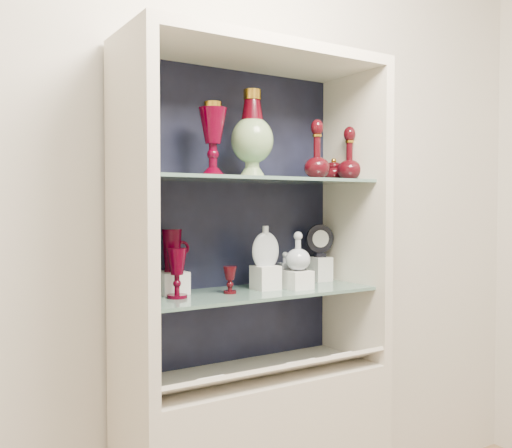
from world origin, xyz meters
TOP-DOWN VIEW (x-y plane):
  - wall_back at (0.00, 1.75)m, footprint 3.50×0.02m
  - cabinet_back_panel at (0.00, 1.72)m, footprint 0.98×0.02m
  - cabinet_side_left at (-0.48, 1.53)m, footprint 0.04×0.40m
  - cabinet_side_right at (0.48, 1.53)m, footprint 0.04×0.40m
  - cabinet_top_cap at (0.00, 1.53)m, footprint 1.00×0.40m
  - shelf_lower at (0.00, 1.55)m, footprint 0.92×0.34m
  - shelf_upper at (0.00, 1.55)m, footprint 0.92×0.34m
  - label_ledge at (0.00, 1.42)m, footprint 0.92×0.17m
  - label_card_0 at (0.09, 1.42)m, footprint 0.10×0.06m
  - label_card_1 at (0.29, 1.42)m, footprint 0.10×0.06m
  - label_card_2 at (-0.26, 1.42)m, footprint 0.10×0.06m
  - label_card_3 at (0.12, 1.42)m, footprint 0.10×0.06m
  - pedestal_lamp_left at (-0.44, 1.53)m, footprint 0.12×0.12m
  - pedestal_lamp_right at (-0.17, 1.54)m, footprint 0.13×0.13m
  - enamel_urn at (-0.01, 1.54)m, footprint 0.17×0.17m
  - ruby_decanter_a at (0.25, 1.49)m, footprint 0.11×0.11m
  - ruby_decanter_b at (0.44, 1.52)m, footprint 0.10×0.10m
  - lidded_bowl at (0.44, 1.61)m, footprint 0.09×0.09m
  - cobalt_goblet at (-0.44, 1.52)m, footprint 0.07×0.07m
  - ruby_goblet_tall at (-0.31, 1.55)m, footprint 0.09×0.09m
  - ruby_goblet_small at (-0.10, 1.54)m, footprint 0.06×0.06m
  - riser_ruby_pitcher at (-0.28, 1.65)m, footprint 0.10×0.10m
  - ruby_pitcher at (-0.28, 1.65)m, footprint 0.13×0.10m
  - clear_square_bottle at (0.16, 1.57)m, footprint 0.05×0.05m
  - riser_flat_flask at (0.06, 1.56)m, footprint 0.09×0.09m
  - flat_flask at (0.06, 1.56)m, footprint 0.12×0.06m
  - riser_clear_round_decanter at (0.17, 1.50)m, footprint 0.09×0.09m
  - clear_round_decanter at (0.17, 1.50)m, footprint 0.11×0.11m
  - riser_cameo_medallion at (0.39, 1.64)m, footprint 0.08×0.08m
  - cameo_medallion at (0.39, 1.64)m, footprint 0.13×0.07m

SIDE VIEW (x-z plane):
  - label_ledge at x=0.00m, z-range 0.74..0.82m
  - label_card_0 at x=0.09m, z-range 0.78..0.81m
  - label_card_1 at x=0.29m, z-range 0.78..0.81m
  - label_card_2 at x=-0.26m, z-range 0.78..0.81m
  - label_card_3 at x=0.12m, z-range 0.78..0.81m
  - shelf_lower at x=0.00m, z-range 1.04..1.05m
  - riser_clear_round_decanter at x=0.17m, z-range 1.05..1.12m
  - riser_ruby_pitcher at x=-0.28m, z-range 1.05..1.13m
  - riser_flat_flask at x=0.06m, z-range 1.05..1.14m
  - ruby_goblet_small at x=-0.10m, z-range 1.05..1.15m
  - riser_cameo_medallion at x=0.39m, z-range 1.05..1.15m
  - clear_square_bottle at x=0.16m, z-range 1.05..1.19m
  - cobalt_goblet at x=-0.44m, z-range 1.05..1.21m
  - ruby_goblet_tall at x=-0.31m, z-range 1.05..1.22m
  - clear_round_decanter at x=0.17m, z-range 1.12..1.26m
  - ruby_pitcher at x=-0.28m, z-range 1.13..1.28m
  - flat_flask at x=0.06m, z-range 1.14..1.30m
  - cameo_medallion at x=0.39m, z-range 1.15..1.29m
  - cabinet_back_panel at x=0.00m, z-range 0.75..1.90m
  - cabinet_side_left at x=-0.48m, z-range 0.75..1.90m
  - cabinet_side_right at x=0.48m, z-range 0.75..1.90m
  - wall_back at x=0.00m, z-range 0.00..2.80m
  - shelf_upper at x=0.00m, z-range 1.46..1.47m
  - lidded_bowl at x=0.44m, z-range 1.47..1.57m
  - ruby_decanter_b at x=0.44m, z-range 1.47..1.70m
  - ruby_decanter_a at x=0.25m, z-range 1.47..1.73m
  - pedestal_lamp_right at x=-0.17m, z-range 1.47..1.73m
  - pedestal_lamp_left at x=-0.44m, z-range 1.47..1.73m
  - enamel_urn at x=-0.01m, z-range 1.47..1.79m
  - cabinet_top_cap at x=0.00m, z-range 1.90..1.94m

